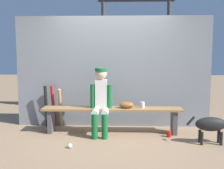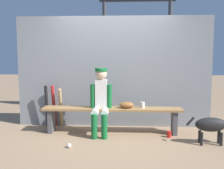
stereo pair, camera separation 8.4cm
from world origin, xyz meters
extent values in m
plane|color=#937556|center=(0.00, 0.00, 0.00)|extent=(30.00, 30.00, 0.00)
cube|color=gray|center=(0.00, 0.51, 1.14)|extent=(4.02, 0.03, 2.29)
cube|color=olive|center=(0.00, 0.00, 0.47)|extent=(2.66, 0.36, 0.04)
cube|color=#4C4C51|center=(-1.18, 0.00, 0.22)|extent=(0.08, 0.29, 0.45)
cube|color=#4C4C51|center=(1.18, 0.00, 0.22)|extent=(0.08, 0.29, 0.45)
cube|color=silver|center=(-0.21, 0.00, 0.76)|extent=(0.22, 0.13, 0.54)
sphere|color=beige|center=(-0.21, 0.00, 1.14)|extent=(0.22, 0.22, 0.22)
cylinder|color=#14662D|center=(-0.21, 0.00, 1.22)|extent=(0.23, 0.23, 0.06)
cylinder|color=silver|center=(-0.30, -0.19, 0.45)|extent=(0.13, 0.38, 0.13)
cylinder|color=#14662D|center=(-0.30, -0.38, 0.22)|extent=(0.11, 0.11, 0.45)
cylinder|color=#14662D|center=(-0.37, -0.02, 0.71)|extent=(0.09, 0.09, 0.46)
cylinder|color=silver|center=(-0.12, -0.19, 0.45)|extent=(0.13, 0.38, 0.13)
cylinder|color=#14662D|center=(-0.12, -0.38, 0.22)|extent=(0.11, 0.11, 0.45)
cylinder|color=#14662D|center=(-0.05, -0.02, 0.71)|extent=(0.09, 0.09, 0.46)
ellipsoid|color=brown|center=(0.28, 0.00, 0.55)|extent=(0.28, 0.20, 0.12)
cylinder|color=tan|center=(-1.09, 0.39, 0.41)|extent=(0.09, 0.26, 0.81)
cylinder|color=#B22323|center=(-1.24, 0.42, 0.44)|extent=(0.09, 0.19, 0.87)
cylinder|color=black|center=(-1.37, 0.34, 0.44)|extent=(0.09, 0.14, 0.87)
sphere|color=white|center=(-0.65, -0.87, 0.04)|extent=(0.07, 0.07, 0.07)
cylinder|color=red|center=(1.06, -0.22, 0.06)|extent=(0.08, 0.08, 0.11)
cylinder|color=silver|center=(0.59, 0.05, 0.54)|extent=(0.08, 0.08, 0.11)
cylinder|color=#3F3F42|center=(-0.27, 1.59, 1.39)|extent=(0.10, 0.10, 2.77)
cylinder|color=#3F3F42|center=(1.32, 1.59, 1.39)|extent=(0.10, 0.10, 2.77)
ellipsoid|color=black|center=(1.68, -0.58, 0.34)|extent=(0.52, 0.20, 0.24)
cylinder|color=black|center=(1.34, -0.58, 0.39)|extent=(0.15, 0.04, 0.16)
cylinder|color=black|center=(1.84, -0.52, 0.11)|extent=(0.05, 0.05, 0.22)
cylinder|color=black|center=(1.84, -0.64, 0.11)|extent=(0.05, 0.05, 0.22)
cylinder|color=black|center=(1.52, -0.52, 0.11)|extent=(0.05, 0.05, 0.22)
cylinder|color=black|center=(1.52, -0.64, 0.11)|extent=(0.05, 0.05, 0.22)
camera|label=1|loc=(0.19, -4.95, 1.49)|focal=42.29mm
camera|label=2|loc=(0.27, -4.95, 1.49)|focal=42.29mm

